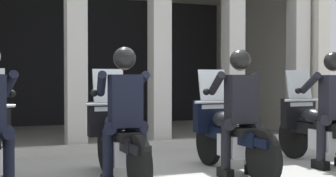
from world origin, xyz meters
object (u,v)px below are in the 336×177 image
motorcycle_center_left (118,139)px  police_officer_far_right (332,99)px  motorcycle_far_right (318,129)px  motorcycle_center_right (228,134)px  police_officer_center_left (124,104)px  police_officer_center_right (239,101)px

motorcycle_center_left → police_officer_far_right: bearing=-10.6°
motorcycle_center_left → motorcycle_far_right: same height
motorcycle_center_right → police_officer_far_right: bearing=-10.7°
police_officer_center_left → motorcycle_center_right: 1.54m
motorcycle_center_right → motorcycle_far_right: same height
motorcycle_far_right → police_officer_far_right: police_officer_far_right is taller
motorcycle_center_right → motorcycle_center_left: bearing=176.3°
motorcycle_center_right → police_officer_center_right: bearing=-90.8°
police_officer_center_left → police_officer_center_right: 1.46m
motorcycle_center_left → motorcycle_far_right: size_ratio=1.00×
police_officer_center_right → motorcycle_far_right: size_ratio=0.78×
motorcycle_center_left → police_officer_far_right: size_ratio=1.29×
police_officer_center_left → police_officer_center_right: same height
police_officer_center_right → police_officer_far_right: bearing=0.3°
motorcycle_center_left → police_officer_far_right: (2.92, -0.34, 0.44)m
police_officer_center_left → motorcycle_center_right: size_ratio=0.78×
motorcycle_center_left → police_officer_center_left: size_ratio=1.29×
police_officer_center_left → police_officer_center_right: (1.46, -0.08, 0.00)m
police_officer_center_right → motorcycle_far_right: bearing=11.3°
police_officer_center_left → motorcycle_far_right: (2.92, 0.22, -0.44)m
motorcycle_center_right → police_officer_far_right: police_officer_far_right is taller
motorcycle_center_left → police_officer_center_right: size_ratio=1.29×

